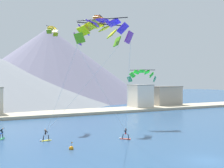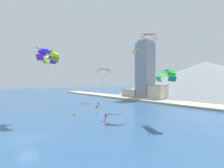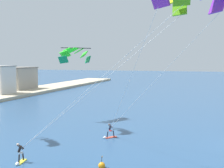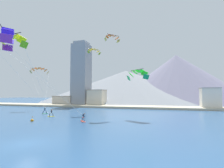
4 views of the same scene
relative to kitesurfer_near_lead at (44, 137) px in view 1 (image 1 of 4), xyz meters
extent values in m
plane|color=navy|center=(11.36, -18.82, -0.49)|extent=(400.00, 400.00, 0.00)
cube|color=yellow|center=(0.22, 0.01, -0.45)|extent=(1.50, 0.69, 0.07)
cylinder|color=black|center=(0.61, 0.08, -0.06)|extent=(0.25, 0.16, 0.71)
cylinder|color=black|center=(-0.17, -0.06, -0.06)|extent=(0.25, 0.16, 0.71)
cube|color=white|center=(0.22, 0.01, 0.33)|extent=(0.28, 0.33, 0.12)
cylinder|color=black|center=(0.20, 0.10, 0.65)|extent=(0.28, 0.45, 0.61)
cylinder|color=black|center=(0.34, 0.03, 0.82)|extent=(0.17, 0.52, 0.39)
cylinder|color=black|center=(0.11, -0.01, 0.82)|extent=(0.17, 0.52, 0.39)
cylinder|color=black|center=(0.25, -0.17, 0.79)|extent=(0.52, 0.12, 0.03)
sphere|color=beige|center=(0.18, 0.25, 1.02)|extent=(0.22, 0.22, 0.22)
cone|color=white|center=(-0.63, -0.15, -0.39)|extent=(0.36, 0.41, 0.36)
cube|color=#E54C33|center=(10.40, -4.54, -0.45)|extent=(1.38, 1.26, 0.07)
cylinder|color=black|center=(10.70, -4.79, -0.08)|extent=(0.24, 0.23, 0.68)
cylinder|color=black|center=(10.10, -4.28, -0.08)|extent=(0.24, 0.23, 0.68)
cube|color=red|center=(10.40, -4.54, 0.29)|extent=(0.35, 0.36, 0.12)
cylinder|color=black|center=(10.47, -4.45, 0.60)|extent=(0.43, 0.46, 0.57)
cylinder|color=black|center=(10.49, -4.60, 0.77)|extent=(0.37, 0.42, 0.37)
cylinder|color=black|center=(10.32, -4.46, 0.77)|extent=(0.37, 0.42, 0.37)
cylinder|color=black|center=(10.29, -4.66, 0.74)|extent=(0.42, 0.36, 0.03)
sphere|color=brown|center=(10.58, -4.32, 0.94)|extent=(0.21, 0.21, 0.21)
cone|color=white|center=(9.73, -3.98, -0.39)|extent=(0.46, 0.47, 0.36)
cube|color=#33B266|center=(-4.92, 4.29, -0.45)|extent=(1.21, 1.42, 0.07)
cylinder|color=#14232D|center=(-5.16, 3.97, -0.06)|extent=(0.24, 0.26, 0.72)
cylinder|color=#14232D|center=(-4.69, 4.61, -0.06)|extent=(0.24, 0.26, 0.72)
cube|color=blue|center=(-4.92, 4.29, 0.33)|extent=(0.38, 0.36, 0.12)
cylinder|color=#14232D|center=(-4.85, 4.24, 0.66)|extent=(0.45, 0.41, 0.61)
cylinder|color=#14232D|center=(-5.00, 4.20, 0.83)|extent=(0.46, 0.37, 0.40)
cylinder|color=#14232D|center=(-4.86, 4.39, 0.83)|extent=(0.46, 0.37, 0.40)
cylinder|color=black|center=(-5.08, 4.41, 0.80)|extent=(0.34, 0.44, 0.03)
sphere|color=beige|center=(-4.74, 4.16, 1.04)|extent=(0.22, 0.22, 0.22)
cone|color=white|center=(-4.41, 4.99, -0.39)|extent=(0.47, 0.46, 0.36)
cube|color=#59A815|center=(4.23, -12.45, 12.15)|extent=(0.64, 1.22, 1.12)
cube|color=#E3EC0F|center=(3.63, -12.32, 12.96)|extent=(0.89, 1.25, 1.02)
cube|color=#E3EC0F|center=(2.78, -12.29, 13.50)|extent=(1.05, 1.28, 0.77)
cube|color=#E3EC0F|center=(1.79, -12.37, 13.68)|extent=(1.19, 1.28, 0.40)
cube|color=#E3EC0F|center=(0.81, -12.54, 13.50)|extent=(1.25, 1.26, 0.77)
cube|color=#E3EC0F|center=(-0.01, -12.78, 12.96)|extent=(1.16, 1.23, 1.02)
cube|color=#59A815|center=(-0.55, -13.05, 12.15)|extent=(0.92, 1.18, 1.12)
cylinder|color=black|center=(1.85, -12.87, 13.81)|extent=(4.85, 0.69, 0.10)
cylinder|color=silver|center=(2.33, -6.35, 6.24)|extent=(4.17, 12.41, 10.91)
cylinder|color=silver|center=(-0.22, -6.67, 6.24)|extent=(0.97, 13.05, 10.91)
cube|color=purple|center=(3.91, -15.33, 12.25)|extent=(1.55, 1.39, 1.22)
cube|color=#4222F0|center=(3.51, -14.81, 13.20)|extent=(1.79, 1.66, 1.05)
cube|color=#4222F0|center=(2.86, -14.09, 13.84)|extent=(1.91, 1.85, 0.72)
cube|color=#4222F0|center=(2.05, -13.29, 14.07)|extent=(1.92, 1.93, 0.28)
cube|color=#4222F0|center=(1.21, -12.52, 13.84)|extent=(1.84, 1.92, 0.72)
cube|color=#4222F0|center=(0.47, -11.90, 13.20)|extent=(1.64, 1.80, 1.05)
cube|color=purple|center=(-0.07, -11.53, 12.25)|extent=(1.35, 1.57, 1.22)
cylinder|color=black|center=(1.59, -13.78, 14.14)|extent=(3.68, 4.30, 0.10)
cylinder|color=silver|center=(7.15, -10.07, 6.22)|extent=(6.33, 10.86, 10.97)
cylinder|color=silver|center=(5.03, -8.05, 6.22)|extent=(10.56, 6.83, 10.97)
cube|color=#6D9415|center=(4.27, 10.62, 16.39)|extent=(0.97, 0.93, 0.73)
cube|color=yellow|center=(4.57, 10.96, 16.94)|extent=(1.08, 1.07, 0.61)
cube|color=yellow|center=(4.97, 11.44, 17.31)|extent=(1.15, 1.14, 0.41)
cube|color=yellow|center=(5.41, 11.99, 17.44)|extent=(1.16, 1.14, 0.16)
cube|color=yellow|center=(5.84, 12.55, 17.31)|extent=(1.16, 1.12, 0.41)
cube|color=yellow|center=(6.21, 13.04, 16.94)|extent=(1.10, 1.04, 0.61)
cube|color=#6D9415|center=(6.47, 13.41, 16.39)|extent=(1.00, 0.89, 0.73)
cylinder|color=black|center=(5.09, 12.24, 17.45)|extent=(2.45, 2.84, 0.10)
cube|color=gold|center=(13.54, 8.52, 18.05)|extent=(1.10, 0.98, 0.82)
cube|color=#CD611E|center=(13.29, 8.18, 18.66)|extent=(1.24, 1.15, 0.73)
cube|color=#CD611E|center=(12.87, 7.72, 19.07)|extent=(1.30, 1.27, 0.54)
cube|color=#CD611E|center=(12.34, 7.22, 19.22)|extent=(1.29, 1.32, 0.27)
cube|color=#CD611E|center=(11.78, 6.74, 19.07)|extent=(1.24, 1.32, 0.54)
cube|color=#CD611E|center=(11.29, 6.37, 18.66)|extent=(1.11, 1.27, 0.73)
cube|color=gold|center=(10.92, 6.15, 18.05)|extent=(0.92, 1.14, 0.82)
cylinder|color=black|center=(12.66, 6.86, 19.15)|extent=(2.36, 2.79, 0.10)
cube|color=#118D4F|center=(21.07, 2.50, 8.10)|extent=(1.35, 1.23, 1.13)
cube|color=#31F025|center=(20.71, 2.97, 8.86)|extent=(1.54, 1.40, 1.10)
cube|color=#31F025|center=(20.08, 3.47, 9.36)|extent=(1.57, 1.55, 0.90)
cube|color=#31F025|center=(19.26, 3.94, 9.54)|extent=(1.48, 1.64, 0.56)
cube|color=#31F025|center=(18.39, 4.29, 9.36)|extent=(1.29, 1.66, 0.90)
cube|color=#31F025|center=(17.60, 4.48, 8.86)|extent=(1.00, 1.61, 1.10)
cube|color=#118D4F|center=(17.02, 4.48, 8.10)|extent=(0.64, 1.52, 1.13)
cylinder|color=black|center=(19.01, 3.41, 9.74)|extent=(3.28, 3.29, 0.10)
sphere|color=orange|center=(1.12, -6.85, -0.33)|extent=(0.56, 0.56, 0.56)
cylinder|color=black|center=(1.12, -6.85, 0.17)|extent=(0.04, 0.04, 0.44)
cube|color=orange|center=(1.21, -6.85, 0.35)|extent=(0.18, 0.01, 0.12)
cube|color=#BCAD8E|center=(11.36, 30.33, -0.14)|extent=(180.00, 10.00, 0.70)
cube|color=silver|center=(38.98, 32.22, 2.97)|extent=(5.72, 5.42, 6.90)
cube|color=#9D9992|center=(38.98, 32.22, 6.57)|extent=(5.95, 5.63, 0.30)
cube|color=#A89E8E|center=(50.02, 34.31, 2.65)|extent=(9.22, 5.77, 6.27)
cube|color=slate|center=(50.02, 34.31, 5.93)|extent=(9.59, 6.00, 0.30)
cone|color=slate|center=(31.77, 92.30, 15.45)|extent=(87.29, 87.29, 31.87)
camera|label=1|loc=(-13.45, -41.84, 7.88)|focal=50.00mm
camera|label=2|loc=(34.87, -23.02, 7.41)|focal=24.00mm
camera|label=3|loc=(-21.70, -15.12, 8.12)|focal=50.00mm
camera|label=4|loc=(24.99, -33.64, 4.54)|focal=28.00mm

